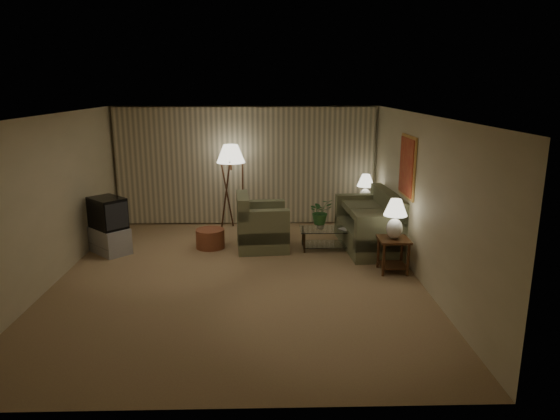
# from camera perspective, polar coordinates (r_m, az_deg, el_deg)

# --- Properties ---
(ground) EXTENTS (7.00, 7.00, 0.00)m
(ground) POSITION_cam_1_polar(r_m,az_deg,el_deg) (8.49, -4.72, -7.73)
(ground) COLOR tan
(ground) RESTS_ON ground
(room_shell) EXTENTS (6.04, 7.02, 2.72)m
(room_shell) POSITION_cam_1_polar(r_m,az_deg,el_deg) (9.50, -4.30, 5.57)
(room_shell) COLOR beige
(room_shell) RESTS_ON ground
(sofa) EXTENTS (2.10, 1.23, 0.88)m
(sofa) POSITION_cam_1_polar(r_m,az_deg,el_deg) (10.03, 10.14, -1.80)
(sofa) COLOR #787C57
(sofa) RESTS_ON ground
(armchair) EXTENTS (1.19, 1.14, 0.86)m
(armchair) POSITION_cam_1_polar(r_m,az_deg,el_deg) (9.84, -2.04, -1.95)
(armchair) COLOR #787C57
(armchair) RESTS_ON ground
(side_table_near) EXTENTS (0.51, 0.51, 0.60)m
(side_table_near) POSITION_cam_1_polar(r_m,az_deg,el_deg) (8.82, 12.81, -4.38)
(side_table_near) COLOR #3A1F10
(side_table_near) RESTS_ON ground
(side_table_far) EXTENTS (0.50, 0.42, 0.60)m
(side_table_far) POSITION_cam_1_polar(r_m,az_deg,el_deg) (11.25, 9.63, -0.24)
(side_table_far) COLOR #3A1F10
(side_table_far) RESTS_ON ground
(table_lamp_near) EXTENTS (0.40, 0.40, 0.69)m
(table_lamp_near) POSITION_cam_1_polar(r_m,az_deg,el_deg) (8.65, 13.03, -0.61)
(table_lamp_near) COLOR white
(table_lamp_near) RESTS_ON side_table_near
(table_lamp_far) EXTENTS (0.38, 0.38, 0.65)m
(table_lamp_far) POSITION_cam_1_polar(r_m,az_deg,el_deg) (11.13, 9.75, 2.68)
(table_lamp_far) COLOR white
(table_lamp_far) RESTS_ON side_table_far
(coffee_table) EXTENTS (1.08, 0.59, 0.41)m
(coffee_table) POSITION_cam_1_polar(r_m,az_deg,el_deg) (9.85, 5.46, -2.93)
(coffee_table) COLOR silver
(coffee_table) RESTS_ON ground
(tv_cabinet) EXTENTS (1.29, 1.29, 0.50)m
(tv_cabinet) POSITION_cam_1_polar(r_m,az_deg,el_deg) (10.16, -18.86, -3.27)
(tv_cabinet) COLOR #A3A2A5
(tv_cabinet) RESTS_ON ground
(crt_tv) EXTENTS (1.17, 1.17, 0.59)m
(crt_tv) POSITION_cam_1_polar(r_m,az_deg,el_deg) (10.02, -19.11, -0.30)
(crt_tv) COLOR black
(crt_tv) RESTS_ON tv_cabinet
(floor_lamp) EXTENTS (0.62, 0.62, 1.90)m
(floor_lamp) POSITION_cam_1_polar(r_m,az_deg,el_deg) (11.00, -5.56, 2.75)
(floor_lamp) COLOR #3A1F10
(floor_lamp) RESTS_ON ground
(ottoman) EXTENTS (0.57, 0.57, 0.38)m
(ottoman) POSITION_cam_1_polar(r_m,az_deg,el_deg) (10.02, -7.97, -3.24)
(ottoman) COLOR #9A5934
(ottoman) RESTS_ON ground
(vase) EXTENTS (0.19, 0.19, 0.17)m
(vase) POSITION_cam_1_polar(r_m,az_deg,el_deg) (9.77, 4.62, -1.68)
(vase) COLOR white
(vase) RESTS_ON coffee_table
(flowers) EXTENTS (0.57, 0.54, 0.50)m
(flowers) POSITION_cam_1_polar(r_m,az_deg,el_deg) (9.68, 4.66, 0.24)
(flowers) COLOR #327133
(flowers) RESTS_ON vase
(book) EXTENTS (0.24, 0.25, 0.02)m
(book) POSITION_cam_1_polar(r_m,az_deg,el_deg) (9.75, 7.01, -2.26)
(book) COLOR olive
(book) RESTS_ON coffee_table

